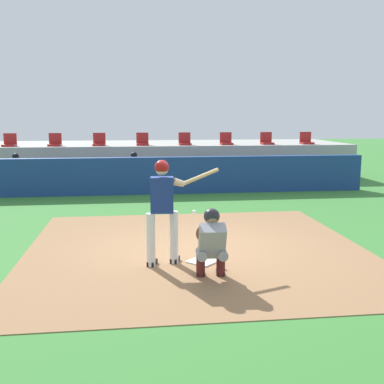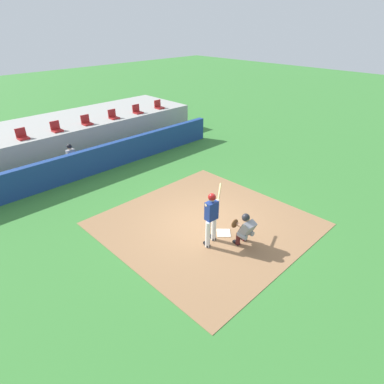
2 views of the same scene
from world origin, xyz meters
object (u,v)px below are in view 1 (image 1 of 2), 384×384
Objects in this scene: stadium_seat_0 at (10,143)px; stadium_seat_1 at (55,142)px; catcher_crouched at (211,241)px; stadium_seat_2 at (99,142)px; home_plate at (203,261)px; stadium_seat_4 at (185,141)px; stadium_seat_7 at (306,141)px; dugout_player_1 at (134,171)px; stadium_seat_5 at (226,141)px; batter_at_plate at (164,205)px; stadium_seat_3 at (142,142)px; dugout_player_0 at (16,172)px; stadium_seat_6 at (267,141)px.

stadium_seat_0 is 1.00× the size of stadium_seat_1.
catcher_crouched is 3.41× the size of stadium_seat_2.
stadium_seat_4 is at bearing 85.44° from home_plate.
stadium_seat_4 is (0.81, 10.98, 0.93)m from catcher_crouched.
home_plate is at bearing -119.19° from stadium_seat_7.
stadium_seat_0 is 1.62m from stadium_seat_1.
catcher_crouched is 9.02m from dugout_player_1.
catcher_crouched is at bearing -69.67° from stadium_seat_1.
dugout_player_1 is 2.71× the size of stadium_seat_4.
home_plate is 0.92× the size of stadium_seat_1.
stadium_seat_5 is (3.58, 2.03, 0.86)m from dugout_player_1.
stadium_seat_5 is at bearing 73.07° from batter_at_plate.
stadium_seat_1 is (-4.07, 10.98, 0.93)m from catcher_crouched.
stadium_seat_3 reaches higher than catcher_crouched.
catcher_crouched is 10.27m from dugout_player_0.
dugout_player_1 is (3.90, 0.00, 0.00)m from dugout_player_0.
dugout_player_0 is 2.30m from stadium_seat_0.
batter_at_plate is at bearing -89.21° from stadium_seat_3.
stadium_seat_1 is at bearing 145.10° from dugout_player_1.
stadium_seat_0 and stadium_seat_6 have the same top height.
stadium_seat_3 and stadium_seat_6 have the same top height.
dugout_player_1 is at bearing -163.42° from stadium_seat_7.
stadium_seat_0 is at bearing 117.40° from catcher_crouched.
batter_at_plate reaches higher than catcher_crouched.
stadium_seat_6 is at bearing 0.00° from stadium_seat_2.
stadium_seat_1 is at bearing 64.30° from dugout_player_0.
stadium_seat_4 reaches higher than dugout_player_0.
stadium_seat_3 reaches higher than home_plate.
stadium_seat_0 is (-4.54, 2.03, 0.86)m from dugout_player_1.
dugout_player_0 is 2.71× the size of stadium_seat_6.
dugout_player_0 is 3.41m from stadium_seat_2.
home_plate is 10.58m from stadium_seat_5.
dugout_player_1 is 2.71× the size of stadium_seat_6.
stadium_seat_4 is 1.00× the size of stadium_seat_6.
stadium_seat_0 and stadium_seat_7 have the same top height.
stadium_seat_2 is (3.25, 0.00, 0.00)m from stadium_seat_0.
stadium_seat_2 is (2.60, 2.03, 0.86)m from dugout_player_0.
stadium_seat_4 is 1.00× the size of stadium_seat_7.
stadium_seat_0 is 3.25m from stadium_seat_2.
catcher_crouched is at bearing -62.60° from stadium_seat_0.
stadium_seat_3 is 1.00× the size of stadium_seat_7.
dugout_player_1 is at bearing -133.91° from stadium_seat_4.
batter_at_plate reaches higher than home_plate.
home_plate is 10.32m from stadium_seat_4.
stadium_seat_0 is at bearing 180.00° from stadium_seat_1.
batter_at_plate reaches higher than dugout_player_1.
stadium_seat_2 reaches higher than dugout_player_0.
stadium_seat_3 is at bearing 0.00° from stadium_seat_0.
stadium_seat_7 is at bearing 0.00° from stadium_seat_1.
stadium_seat_2 is 1.00× the size of stadium_seat_3.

